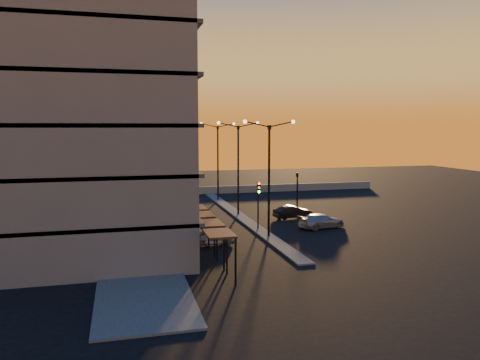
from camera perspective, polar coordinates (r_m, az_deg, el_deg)
name	(u,v)px	position (r m, az deg, el deg)	size (l,w,h in m)	color
ground	(269,238)	(38.29, 3.51, -7.02)	(120.00, 120.00, 0.00)	black
sidewalk_west	(135,233)	(40.40, -12.72, -6.37)	(5.00, 40.00, 0.12)	#484846
median	(238,215)	(47.68, -0.22, -4.26)	(1.20, 36.00, 0.12)	#484846
parapet	(223,190)	(63.44, -2.04, -1.19)	(44.00, 0.50, 1.00)	slate
building	(82,85)	(35.65, -18.73, 10.94)	(14.35, 17.08, 25.00)	slate
streetlamp_near	(269,169)	(37.39, 3.56, 1.35)	(4.32, 0.32, 9.51)	black
streetlamp_mid	(238,161)	(46.97, -0.22, 2.39)	(4.32, 0.32, 9.51)	black
streetlamp_far	(218,155)	(56.70, -2.72, 3.07)	(4.32, 0.32, 9.51)	black
traffic_light_main	(259,197)	(40.43, 2.28, -2.12)	(0.28, 0.44, 4.25)	black
signal_east_a	(298,189)	(53.59, 7.03, -1.10)	(0.13, 0.16, 3.60)	black
signal_east_b	(297,175)	(57.70, 6.98, 0.61)	(0.42, 1.99, 3.60)	black
car_hatchback	(211,237)	(35.86, -3.51, -6.91)	(1.48, 3.69, 1.26)	#B0B3B8
car_sedan	(293,212)	(46.36, 6.43, -3.90)	(1.32, 3.78, 1.25)	black
car_wagon	(322,221)	(42.29, 9.94, -4.94)	(1.77, 4.35, 1.26)	#9B9EA2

